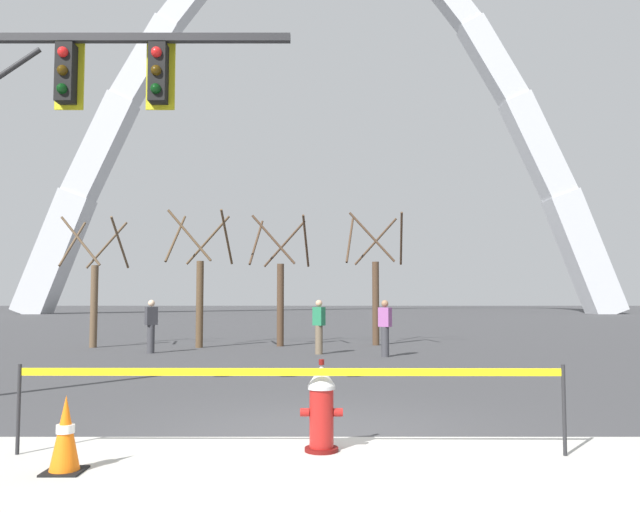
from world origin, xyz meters
TOP-DOWN VIEW (x-y plane):
  - ground_plane at (0.00, 0.00)m, footprint 240.00×240.00m
  - fire_hydrant at (0.10, -0.76)m, footprint 0.46×0.48m
  - caution_tape_barrier at (-0.23, -0.93)m, footprint 5.79×0.09m
  - traffic_cone_by_hydrant at (-2.34, -1.57)m, footprint 0.36×0.36m
  - monument_arch at (-0.00, 56.44)m, footprint 62.19×3.15m
  - tree_far_left at (-7.48, 13.28)m, footprint 1.98×2.00m
  - tree_left_mid at (-3.94, 13.24)m, footprint 2.08×2.09m
  - tree_center_left at (-1.29, 13.87)m, footprint 2.04×2.05m
  - tree_center_right at (2.03, 14.31)m, footprint 2.11×2.12m
  - pedestrian_walking_left at (-4.99, 11.17)m, footprint 0.39×0.37m
  - pedestrian_standing_center at (1.91, 10.02)m, footprint 0.39×0.37m
  - pedestrian_walking_right at (0.05, 10.83)m, footprint 0.39×0.37m

SIDE VIEW (x-z plane):
  - ground_plane at x=0.00m, z-range 0.00..0.00m
  - traffic_cone_by_hydrant at x=-2.34m, z-range -0.01..0.72m
  - fire_hydrant at x=0.10m, z-range -0.03..0.96m
  - caution_tape_barrier at x=-0.23m, z-range 0.19..1.14m
  - pedestrian_walking_left at x=-4.99m, z-range 0.02..1.61m
  - pedestrian_standing_center at x=1.91m, z-range 0.02..1.61m
  - pedestrian_walking_right at x=0.05m, z-range 0.02..1.61m
  - tree_far_left at x=-7.48m, z-range -0.24..4.07m
  - tree_center_left at x=-1.29m, z-range -0.25..4.19m
  - tree_left_mid at x=-3.94m, z-range -0.25..4.28m
  - tree_center_right at x=2.03m, z-range -0.25..4.33m
  - monument_arch at x=0.00m, z-range -2.48..41.67m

